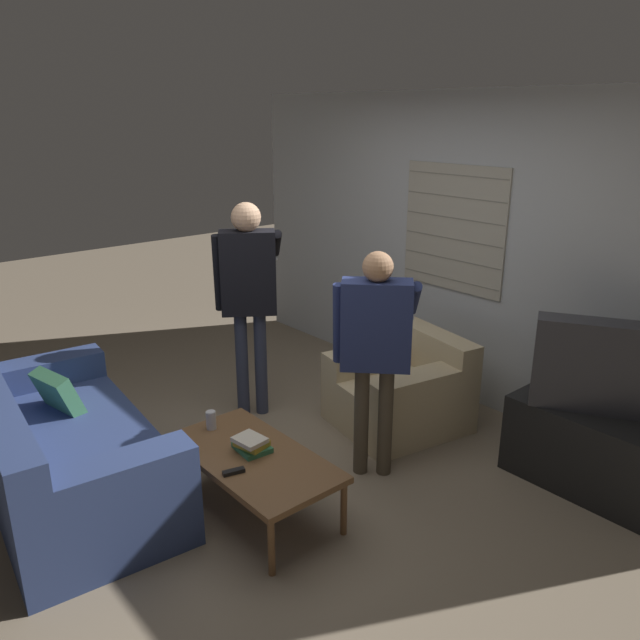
% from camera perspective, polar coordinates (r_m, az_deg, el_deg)
% --- Properties ---
extents(ground_plane, '(16.00, 16.00, 0.00)m').
position_cam_1_polar(ground_plane, '(4.47, -4.53, -13.71)').
color(ground_plane, '#7F705B').
extents(wall_back, '(5.20, 0.08, 2.55)m').
position_cam_1_polar(wall_back, '(5.34, 13.01, 6.20)').
color(wall_back, '#ADB2B7').
rests_on(wall_back, ground_plane).
extents(couch_blue, '(2.04, 1.15, 0.80)m').
position_cam_1_polar(couch_blue, '(4.41, -22.55, -11.12)').
color(couch_blue, navy).
rests_on(couch_blue, ground_plane).
extents(armchair_beige, '(1.00, 1.06, 0.72)m').
position_cam_1_polar(armchair_beige, '(4.99, 7.59, -6.37)').
color(armchair_beige, '#C6B289').
rests_on(armchair_beige, ground_plane).
extents(coffee_table, '(1.16, 0.61, 0.39)m').
position_cam_1_polar(coffee_table, '(3.93, -6.16, -12.59)').
color(coffee_table, brown).
rests_on(coffee_table, ground_plane).
extents(tv_stand, '(1.01, 0.55, 0.55)m').
position_cam_1_polar(tv_stand, '(4.56, 23.54, -10.60)').
color(tv_stand, black).
rests_on(tv_stand, ground_plane).
extents(tv, '(0.83, 0.59, 0.59)m').
position_cam_1_polar(tv, '(4.33, 24.50, -3.91)').
color(tv, '#2D2D33').
rests_on(tv, tv_stand).
extents(person_left_standing, '(0.58, 0.79, 1.74)m').
position_cam_1_polar(person_left_standing, '(4.89, -6.55, 3.37)').
color(person_left_standing, '#33384C').
rests_on(person_left_standing, ground_plane).
extents(person_right_standing, '(0.52, 0.78, 1.56)m').
position_cam_1_polar(person_right_standing, '(4.05, 5.13, -1.66)').
color(person_right_standing, '#4C4233').
rests_on(person_right_standing, ground_plane).
extents(book_stack, '(0.23, 0.21, 0.10)m').
position_cam_1_polar(book_stack, '(3.93, -6.29, -11.21)').
color(book_stack, '#33754C').
rests_on(book_stack, coffee_table).
extents(soda_can, '(0.07, 0.07, 0.13)m').
position_cam_1_polar(soda_can, '(4.21, -9.93, -9.00)').
color(soda_can, silver).
rests_on(soda_can, coffee_table).
extents(spare_remote, '(0.07, 0.14, 0.02)m').
position_cam_1_polar(spare_remote, '(3.74, -7.90, -13.57)').
color(spare_remote, black).
rests_on(spare_remote, coffee_table).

